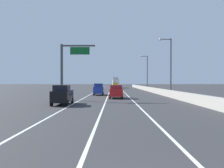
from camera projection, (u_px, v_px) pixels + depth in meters
ground_plane at (117, 90)px, 67.48m from camera, size 320.00×320.00×0.00m
lane_stripe_left at (97, 91)px, 58.52m from camera, size 0.16×130.00×0.00m
lane_stripe_center at (110, 91)px, 58.50m from camera, size 0.16×130.00×0.00m
lane_stripe_right at (123, 91)px, 58.47m from camera, size 0.16×130.00×0.00m
jersey_barrier_right at (160, 91)px, 43.42m from camera, size 0.60×120.00×1.10m
overhead_sign_gantry at (67, 65)px, 29.66m from camera, size 4.68×0.36×7.50m
lamp_post_right_second at (169, 63)px, 37.82m from camera, size 2.14×0.44×9.94m
lamp_post_right_third at (146, 70)px, 63.15m from camera, size 2.14×0.44×9.94m
car_blue_0 at (99, 89)px, 40.79m from camera, size 1.91×4.31×2.14m
car_red_1 at (116, 92)px, 32.89m from camera, size 1.97×4.17×1.98m
car_black_2 at (62, 95)px, 23.73m from camera, size 1.93×4.33×2.11m
car_yellow_3 at (115, 86)px, 77.40m from camera, size 1.89×4.13×2.10m
box_truck at (116, 83)px, 88.57m from camera, size 2.69×9.98×4.38m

